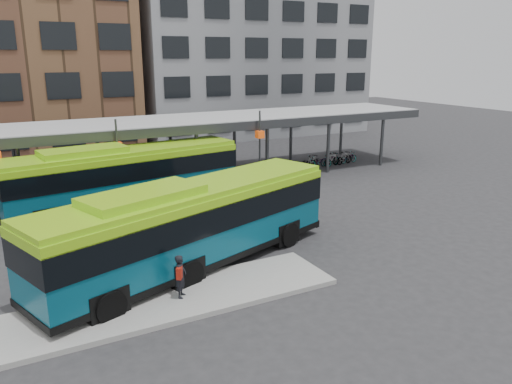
# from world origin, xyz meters

# --- Properties ---
(ground) EXTENTS (120.00, 120.00, 0.00)m
(ground) POSITION_xyz_m (0.00, 0.00, 0.00)
(ground) COLOR #28282B
(ground) RESTS_ON ground
(boarding_island) EXTENTS (14.00, 3.00, 0.18)m
(boarding_island) POSITION_xyz_m (-5.50, -3.00, 0.09)
(boarding_island) COLOR gray
(boarding_island) RESTS_ON ground
(canopy) EXTENTS (40.00, 6.53, 4.80)m
(canopy) POSITION_xyz_m (-0.06, 12.87, 3.91)
(canopy) COLOR #999B9E
(canopy) RESTS_ON ground
(building_grey) EXTENTS (24.00, 14.00, 20.00)m
(building_grey) POSITION_xyz_m (16.00, 32.00, 10.00)
(building_grey) COLOR slate
(building_grey) RESTS_ON ground
(bus_front) EXTENTS (13.26, 6.88, 3.60)m
(bus_front) POSITION_xyz_m (-2.66, -0.61, 1.88)
(bus_front) COLOR #08475D
(bus_front) RESTS_ON ground
(bus_rear) EXTENTS (13.15, 4.59, 3.55)m
(bus_rear) POSITION_xyz_m (-2.94, 8.86, 1.85)
(bus_rear) COLOR #08475D
(bus_rear) RESTS_ON ground
(pedestrian) EXTENTS (0.61, 0.66, 1.52)m
(pedestrian) POSITION_xyz_m (-4.02, -3.07, 0.95)
(pedestrian) COLOR black
(pedestrian) RESTS_ON boarding_island
(bike_rack) EXTENTS (6.05, 1.32, 1.07)m
(bike_rack) POSITION_xyz_m (13.08, 12.07, 0.49)
(bike_rack) COLOR slate
(bike_rack) RESTS_ON ground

